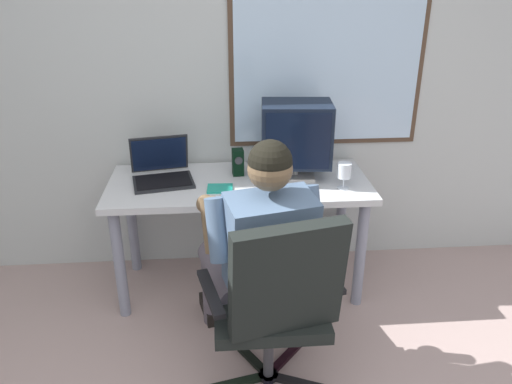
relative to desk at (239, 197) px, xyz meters
name	(u,v)px	position (x,y,z in m)	size (l,w,h in m)	color
wall_rear	(236,52)	(0.01, 0.37, 0.77)	(4.54, 0.08, 2.77)	#B8C0BD
desk	(239,197)	(0.00, 0.00, 0.00)	(1.51, 0.63, 0.72)	gray
office_chair	(277,298)	(0.12, -0.91, -0.07)	(0.66, 0.59, 0.97)	black
person_seated	(259,249)	(0.06, -0.64, 0.02)	(0.62, 0.86, 1.22)	#564E58
crt_monitor	(296,135)	(0.33, 0.04, 0.36)	(0.42, 0.31, 0.45)	beige
laptop	(161,169)	(-0.45, 0.07, 0.16)	(0.39, 0.37, 0.24)	black
wine_glass	(344,172)	(0.58, -0.15, 0.20)	(0.08, 0.08, 0.15)	silver
desk_speaker	(238,162)	(0.00, 0.10, 0.18)	(0.07, 0.08, 0.16)	black
cd_case	(220,188)	(-0.11, -0.11, 0.10)	(0.15, 0.13, 0.01)	teal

